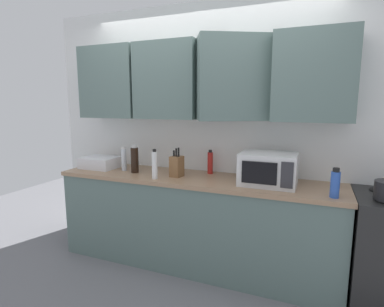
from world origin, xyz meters
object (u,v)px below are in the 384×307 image
at_px(bottle_white_jar, 155,165).
at_px(dish_rack, 100,162).
at_px(bottle_clear_tall, 124,159).
at_px(bottle_soy_dark, 135,159).
at_px(knife_block, 177,166).
at_px(microwave, 268,169).
at_px(bottle_red_sauce, 210,163).
at_px(bottle_blue_cleaner, 335,184).

bearing_deg(bottle_white_jar, dish_rack, 165.34).
xyz_separation_m(bottle_white_jar, bottle_clear_tall, (-0.48, 0.20, -0.01)).
bearing_deg(bottle_clear_tall, bottle_soy_dark, -14.53).
height_order(knife_block, bottle_clear_tall, knife_block).
height_order(bottle_white_jar, bottle_soy_dark, bottle_soy_dark).
bearing_deg(bottle_soy_dark, microwave, 1.69).
bearing_deg(bottle_soy_dark, bottle_red_sauce, 18.91).
height_order(dish_rack, bottle_red_sauce, bottle_red_sauce).
distance_m(knife_block, bottle_white_jar, 0.22).
bearing_deg(microwave, bottle_red_sauce, 160.85).
relative_size(dish_rack, bottle_red_sauce, 1.56).
bearing_deg(dish_rack, bottle_clear_tall, -2.61).
height_order(knife_block, bottle_soy_dark, bottle_soy_dark).
height_order(knife_block, bottle_red_sauce, knife_block).
xyz_separation_m(microwave, bottle_red_sauce, (-0.61, 0.21, -0.03)).
bearing_deg(bottle_soy_dark, dish_rack, 173.35).
relative_size(knife_block, bottle_soy_dark, 0.99).
xyz_separation_m(microwave, bottle_blue_cleaner, (0.52, -0.19, -0.03)).
xyz_separation_m(knife_block, bottle_blue_cleaner, (1.39, -0.16, 0.00)).
relative_size(dish_rack, bottle_clear_tall, 1.50).
height_order(knife_block, bottle_white_jar, knife_block).
xyz_separation_m(bottle_red_sauce, bottle_blue_cleaner, (1.13, -0.40, -0.01)).
distance_m(dish_rack, bottle_soy_dark, 0.49).
bearing_deg(dish_rack, bottle_soy_dark, -6.65).
relative_size(dish_rack, bottle_soy_dark, 1.32).
height_order(dish_rack, bottle_blue_cleaner, bottle_blue_cleaner).
bearing_deg(bottle_white_jar, bottle_blue_cleaner, 0.11).
height_order(bottle_white_jar, bottle_blue_cleaner, bottle_white_jar).
relative_size(dish_rack, knife_block, 1.33).
distance_m(microwave, dish_rack, 1.82).
xyz_separation_m(dish_rack, bottle_white_jar, (0.80, -0.21, 0.07)).
xyz_separation_m(dish_rack, bottle_soy_dark, (0.48, -0.06, 0.08)).
bearing_deg(bottle_white_jar, bottle_clear_tall, 157.85).
distance_m(dish_rack, knife_block, 0.96).
bearing_deg(dish_rack, knife_block, -2.94).
relative_size(bottle_white_jar, bottle_blue_cleaner, 1.23).
height_order(microwave, knife_block, knife_block).
bearing_deg(bottle_soy_dark, knife_block, 0.90).
height_order(bottle_white_jar, bottle_clear_tall, bottle_white_jar).
height_order(dish_rack, knife_block, knife_block).
bearing_deg(microwave, knife_block, -177.87).
height_order(microwave, dish_rack, microwave).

